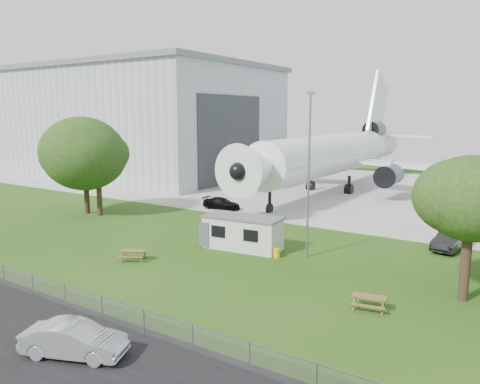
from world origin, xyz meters
The scene contains 15 objects.
ground centered at (0.00, 0.00, 0.00)m, with size 160.00×160.00×0.00m, color #375B1C.
concrete_apron centered at (0.00, 38.00, 0.01)m, with size 120.00×46.00×0.03m, color #B7B7B2.
hangar centered at (-37.97, 36.00, 9.41)m, with size 43.00×31.00×18.55m.
airliner centered at (-2.00, 35.86, 5.27)m, with size 46.36×47.73×17.69m.
site_cabin centered at (3.03, 5.39, 1.31)m, with size 6.88×3.37×2.62m.
picnic_west centered at (-2.01, -1.51, 0.00)m, with size 1.80×1.50×0.76m, color olive, non-canonical shape.
picnic_east centered at (15.13, -0.64, 0.00)m, with size 1.80×1.50×0.76m, color olive, non-canonical shape.
fence centered at (0.00, -9.50, 0.00)m, with size 58.00×0.04×1.30m, color gray.
lamp_mast centered at (8.20, 6.20, 6.00)m, with size 0.16×0.16×12.00m, color slate.
tree_west_big centered at (-18.19, 7.45, 6.26)m, with size 9.40×9.40×10.97m.
tree_west_small centered at (-16.25, 7.52, 6.30)m, with size 6.59×6.59×9.61m.
tree_east_front centered at (19.22, 3.62, 6.13)m, with size 6.84×6.84×9.56m.
car_centre_sedan centered at (5.92, -12.67, 0.76)m, with size 1.61×4.61×1.52m, color #B9BBC0.
car_ne_sedan centered at (16.83, 14.14, 0.79)m, with size 1.68×4.81×1.58m, color black.
car_apron_van centered at (-7.39, 17.10, 0.64)m, with size 1.79×4.39×1.27m, color black.
Camera 1 is at (22.48, -24.66, 10.53)m, focal length 35.00 mm.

